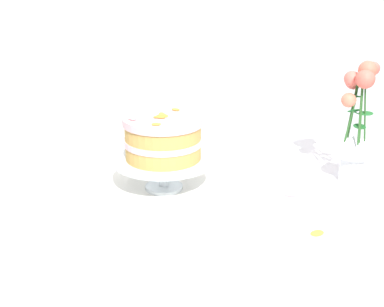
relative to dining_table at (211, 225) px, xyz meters
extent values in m
cube|color=white|center=(0.00, 0.02, 0.08)|extent=(1.40, 1.00, 0.03)
cylinder|color=brown|center=(-0.60, 0.42, -0.29)|extent=(0.06, 0.06, 0.71)
cylinder|color=brown|center=(0.60, 0.42, -0.29)|extent=(0.06, 0.06, 0.71)
cube|color=white|center=(-0.14, 0.05, 0.09)|extent=(0.37, 0.37, 0.00)
cylinder|color=silver|center=(-0.14, 0.05, 0.10)|extent=(0.11, 0.11, 0.01)
cylinder|color=silver|center=(-0.14, 0.05, 0.14)|extent=(0.03, 0.03, 0.07)
cylinder|color=silver|center=(-0.14, 0.05, 0.18)|extent=(0.29, 0.29, 0.01)
cylinder|color=tan|center=(-0.14, 0.05, 0.21)|extent=(0.22, 0.22, 0.04)
cylinder|color=beige|center=(-0.14, 0.05, 0.24)|extent=(0.22, 0.22, 0.02)
cylinder|color=tan|center=(-0.14, 0.05, 0.27)|extent=(0.22, 0.22, 0.04)
cylinder|color=beige|center=(-0.14, 0.05, 0.30)|extent=(0.23, 0.23, 0.02)
ellipsoid|color=yellow|center=(-0.15, -0.03, 0.31)|extent=(0.03, 0.02, 0.01)
ellipsoid|color=orange|center=(-0.14, 0.05, 0.32)|extent=(0.04, 0.04, 0.01)
ellipsoid|color=pink|center=(-0.22, 0.02, 0.31)|extent=(0.03, 0.04, 0.01)
ellipsoid|color=orange|center=(-0.10, 0.12, 0.31)|extent=(0.03, 0.03, 0.01)
ellipsoid|color=yellow|center=(-0.13, 0.06, 0.31)|extent=(0.03, 0.04, 0.00)
ellipsoid|color=orange|center=(-0.14, 0.04, 0.31)|extent=(0.04, 0.03, 0.01)
ellipsoid|color=yellow|center=(-0.14, 0.07, 0.32)|extent=(0.02, 0.04, 0.01)
ellipsoid|color=orange|center=(-0.15, 0.04, 0.32)|extent=(0.04, 0.03, 0.01)
cylinder|color=silver|center=(0.43, 0.13, 0.13)|extent=(0.07, 0.07, 0.08)
cone|color=silver|center=(0.43, 0.13, 0.20)|extent=(0.11, 0.11, 0.07)
cylinder|color=#2D6028|center=(0.45, 0.13, 0.33)|extent=(0.03, 0.01, 0.22)
sphere|color=#F66659|center=(0.46, 0.12, 0.44)|extent=(0.04, 0.04, 0.04)
ellipsoid|color=#236B2D|center=(0.46, 0.13, 0.30)|extent=(0.04, 0.02, 0.01)
cylinder|color=#2D6028|center=(0.45, 0.15, 0.32)|extent=(0.02, 0.03, 0.20)
sphere|color=#EB7B65|center=(0.46, 0.16, 0.42)|extent=(0.04, 0.04, 0.04)
cylinder|color=#2D6028|center=(0.42, 0.15, 0.30)|extent=(0.01, 0.03, 0.18)
sphere|color=#F2685D|center=(0.42, 0.16, 0.39)|extent=(0.05, 0.05, 0.05)
ellipsoid|color=#236B2D|center=(0.42, 0.14, 0.30)|extent=(0.03, 0.05, 0.01)
cylinder|color=#2D6028|center=(0.41, 0.13, 0.31)|extent=(0.02, 0.01, 0.19)
sphere|color=#F07263|center=(0.40, 0.13, 0.40)|extent=(0.05, 0.05, 0.05)
ellipsoid|color=#236B2D|center=(0.42, 0.13, 0.35)|extent=(0.05, 0.03, 0.01)
cylinder|color=#2D6028|center=(0.41, 0.12, 0.28)|extent=(0.03, 0.01, 0.13)
sphere|color=#F48063|center=(0.40, 0.11, 0.34)|extent=(0.04, 0.04, 0.04)
ellipsoid|color=#236B2D|center=(0.42, 0.12, 0.31)|extent=(0.05, 0.03, 0.02)
cylinder|color=#2D6028|center=(0.43, 0.10, 0.31)|extent=(0.01, 0.03, 0.20)
sphere|color=#F46A59|center=(0.43, 0.09, 0.41)|extent=(0.05, 0.05, 0.05)
cylinder|color=#2D6028|center=(0.44, 0.12, 0.32)|extent=(0.01, 0.01, 0.22)
sphere|color=#FA6E56|center=(0.44, 0.11, 0.43)|extent=(0.05, 0.05, 0.05)
ellipsoid|color=#236B2D|center=(0.44, 0.12, 0.26)|extent=(0.04, 0.05, 0.02)
ellipsoid|color=yellow|center=(0.26, -0.21, 0.09)|extent=(0.05, 0.05, 0.00)
ellipsoid|color=pink|center=(0.23, 0.01, 0.09)|extent=(0.04, 0.02, 0.00)
camera|label=1|loc=(-0.04, -1.38, 0.73)|focal=49.66mm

